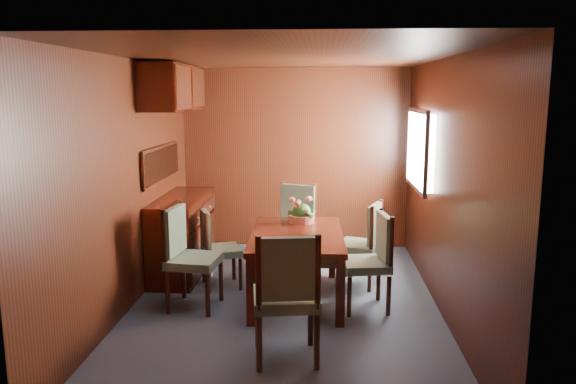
# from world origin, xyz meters

# --- Properties ---
(ground) EXTENTS (4.50, 4.50, 0.00)m
(ground) POSITION_xyz_m (0.00, 0.00, 0.00)
(ground) COLOR #373E4C
(ground) RESTS_ON ground
(room_shell) EXTENTS (3.06, 4.52, 2.41)m
(room_shell) POSITION_xyz_m (-0.10, 0.33, 1.63)
(room_shell) COLOR black
(room_shell) RESTS_ON ground
(sideboard) EXTENTS (0.48, 1.40, 0.90)m
(sideboard) POSITION_xyz_m (-1.25, 1.00, 0.45)
(sideboard) COLOR black
(sideboard) RESTS_ON ground
(dining_table) EXTENTS (0.96, 1.50, 0.69)m
(dining_table) POSITION_xyz_m (0.11, 0.23, 0.59)
(dining_table) COLOR black
(dining_table) RESTS_ON ground
(chair_left_near) EXTENTS (0.52, 0.53, 1.01)m
(chair_left_near) POSITION_xyz_m (-0.95, -0.05, 0.56)
(chair_left_near) COLOR black
(chair_left_near) RESTS_ON ground
(chair_left_far) EXTENTS (0.51, 0.52, 0.86)m
(chair_left_far) POSITION_xyz_m (-0.78, 0.53, 0.48)
(chair_left_far) COLOR black
(chair_left_far) RESTS_ON ground
(chair_right_near) EXTENTS (0.49, 0.51, 0.95)m
(chair_right_near) POSITION_xyz_m (0.85, 0.02, 0.53)
(chair_right_near) COLOR black
(chair_right_near) RESTS_ON ground
(chair_right_far) EXTENTS (0.55, 0.56, 0.93)m
(chair_right_far) POSITION_xyz_m (0.83, 0.69, 0.51)
(chair_right_far) COLOR black
(chair_right_far) RESTS_ON ground
(chair_head) EXTENTS (0.56, 0.54, 1.06)m
(chair_head) POSITION_xyz_m (0.09, -1.15, 0.59)
(chair_head) COLOR black
(chair_head) RESTS_ON ground
(chair_foot) EXTENTS (0.60, 0.58, 1.00)m
(chair_foot) POSITION_xyz_m (0.03, 1.34, 0.55)
(chair_foot) COLOR black
(chair_foot) RESTS_ON ground
(flower_centerpiece) EXTENTS (0.30, 0.30, 0.30)m
(flower_centerpiece) POSITION_xyz_m (0.14, 0.70, 0.83)
(flower_centerpiece) COLOR #B05435
(flower_centerpiece) RESTS_ON dining_table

